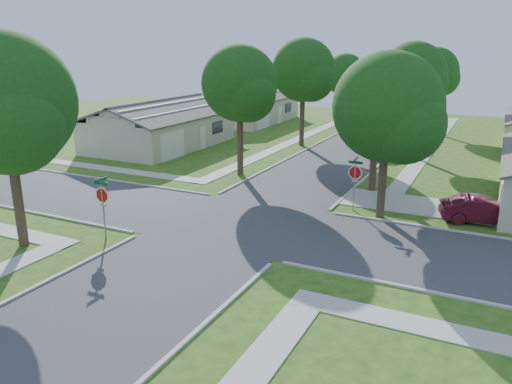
{
  "coord_description": "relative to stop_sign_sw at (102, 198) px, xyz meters",
  "views": [
    {
      "loc": [
        11.49,
        -21.43,
        8.84
      ],
      "look_at": [
        0.66,
        0.62,
        1.6
      ],
      "focal_mm": 35.0,
      "sensor_mm": 36.0,
      "label": 1
    }
  ],
  "objects": [
    {
      "name": "sidewalk_nw",
      "position": [
        -1.4,
        30.7,
        -2.01
      ],
      "size": [
        1.2,
        40.0,
        0.04
      ],
      "primitive_type": "cube",
      "color": "#9E9B91",
      "rests_on": "ground"
    },
    {
      "name": "car_curb_west",
      "position": [
        1.5,
        46.08,
        -1.32
      ],
      "size": [
        2.44,
        5.08,
        1.43
      ],
      "primitive_type": "imported",
      "rotation": [
        0.0,
        0.0,
        3.23
      ],
      "color": "black",
      "rests_on": "ground"
    },
    {
      "name": "car_curb_east",
      "position": [
        7.9,
        24.4,
        -1.28
      ],
      "size": [
        2.11,
        4.51,
        1.49
      ],
      "primitive_type": "imported",
      "rotation": [
        0.0,
        0.0,
        -0.08
      ],
      "color": "black",
      "rests_on": "ground"
    },
    {
      "name": "ground",
      "position": [
        4.7,
        4.7,
        -2.03
      ],
      "size": [
        100.0,
        100.0,
        0.0
      ],
      "primitive_type": "plane",
      "color": "#234A14",
      "rests_on": "ground"
    },
    {
      "name": "house_nw_far",
      "position": [
        -11.29,
        36.7,
        -0.51
      ],
      "size": [
        8.42,
        13.6,
        4.23
      ],
      "color": "#B0A48B",
      "rests_on": "ground"
    },
    {
      "name": "stop_sign_ne",
      "position": [
        9.4,
        9.4,
        0.0
      ],
      "size": [
        1.05,
        0.8,
        2.98
      ],
      "color": "gray",
      "rests_on": "ground"
    },
    {
      "name": "road_ns",
      "position": [
        4.7,
        4.7,
        -2.03
      ],
      "size": [
        7.0,
        100.0,
        0.02
      ],
      "primitive_type": "cube",
      "color": "#333335",
      "rests_on": "ground"
    },
    {
      "name": "driveway",
      "position": [
        12.6,
        11.8,
        -2.01
      ],
      "size": [
        8.8,
        3.6,
        0.05
      ],
      "primitive_type": "cube",
      "color": "#9E9B91",
      "rests_on": "ground"
    },
    {
      "name": "tree_w_mid",
      "position": [
        0.06,
        25.71,
        4.46
      ],
      "size": [
        5.8,
        5.6,
        9.56
      ],
      "color": "#38281C",
      "rests_on": "ground"
    },
    {
      "name": "house_nw_near",
      "position": [
        -11.29,
        19.7,
        -0.51
      ],
      "size": [
        8.42,
        13.6,
        4.23
      ],
      "color": "#B0A48B",
      "rests_on": "ground"
    },
    {
      "name": "tree_e_far",
      "position": [
        9.45,
        38.71,
        3.95
      ],
      "size": [
        5.17,
        5.0,
        8.72
      ],
      "color": "#38281C",
      "rests_on": "ground"
    },
    {
      "name": "tree_w_far",
      "position": [
        0.05,
        38.71,
        3.48
      ],
      "size": [
        4.76,
        4.6,
        8.04
      ],
      "color": "#38281C",
      "rests_on": "ground"
    },
    {
      "name": "tree_w_near",
      "position": [
        0.06,
        13.71,
        4.08
      ],
      "size": [
        5.38,
        5.2,
        8.97
      ],
      "color": "#38281C",
      "rests_on": "ground"
    },
    {
      "name": "tree_e_near",
      "position": [
        9.45,
        13.71,
        3.61
      ],
      "size": [
        4.97,
        4.8,
        8.28
      ],
      "color": "#38281C",
      "rests_on": "ground"
    },
    {
      "name": "sidewalk_ne",
      "position": [
        10.8,
        30.7,
        -2.01
      ],
      "size": [
        1.2,
        40.0,
        0.04
      ],
      "primitive_type": "cube",
      "color": "#9E9B91",
      "rests_on": "ground"
    },
    {
      "name": "car_driveway",
      "position": [
        15.94,
        10.32,
        -1.34
      ],
      "size": [
        4.4,
        2.52,
        1.37
      ],
      "primitive_type": "imported",
      "rotation": [
        0.0,
        0.0,
        1.84
      ],
      "color": "#4A0F1B",
      "rests_on": "ground"
    },
    {
      "name": "tree_e_mid",
      "position": [
        9.46,
        25.71,
        4.22
      ],
      "size": [
        5.59,
        5.4,
        9.21
      ],
      "color": "#38281C",
      "rests_on": "ground"
    },
    {
      "name": "tree_ne_corner",
      "position": [
        11.06,
        8.91,
        3.56
      ],
      "size": [
        5.8,
        5.6,
        8.66
      ],
      "color": "#38281C",
      "rests_on": "ground"
    },
    {
      "name": "tree_sw_corner",
      "position": [
        -2.74,
        -2.29,
        4.23
      ],
      "size": [
        6.21,
        6.0,
        9.55
      ],
      "color": "#38281C",
      "rests_on": "ground"
    },
    {
      "name": "stop_sign_sw",
      "position": [
        0.0,
        0.0,
        0.0
      ],
      "size": [
        1.05,
        0.8,
        2.98
      ],
      "color": "gray",
      "rests_on": "ground"
    }
  ]
}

